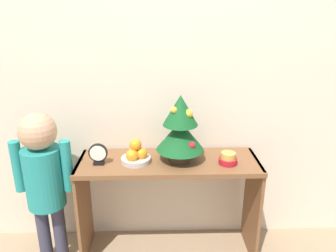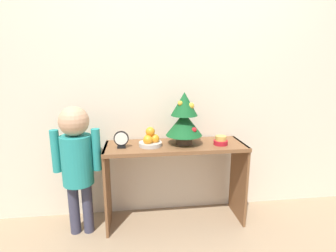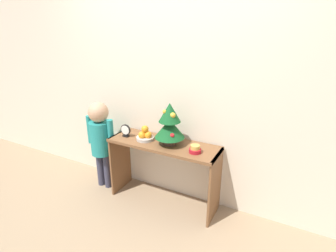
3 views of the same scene
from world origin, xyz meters
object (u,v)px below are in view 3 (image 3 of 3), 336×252
(mini_tree, at_px, (170,123))
(singing_bowl, at_px, (195,149))
(fruit_bowl, at_px, (145,135))
(child_figure, at_px, (101,135))
(desk_clock, at_px, (126,131))

(mini_tree, relative_size, singing_bowl, 3.73)
(fruit_bowl, bearing_deg, child_figure, -175.31)
(mini_tree, xyz_separation_m, desk_clock, (-0.51, -0.04, -0.16))
(child_figure, bearing_deg, singing_bowl, 0.33)
(fruit_bowl, bearing_deg, singing_bowl, -4.02)
(mini_tree, bearing_deg, fruit_bowl, -176.94)
(desk_clock, height_order, child_figure, child_figure)
(mini_tree, relative_size, child_figure, 0.41)
(fruit_bowl, bearing_deg, mini_tree, 3.06)
(fruit_bowl, xyz_separation_m, singing_bowl, (0.58, -0.04, -0.02))
(mini_tree, height_order, child_figure, mini_tree)
(mini_tree, bearing_deg, singing_bowl, -10.54)
(fruit_bowl, distance_m, desk_clock, 0.23)
(mini_tree, distance_m, desk_clock, 0.53)
(singing_bowl, bearing_deg, child_figure, -179.67)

